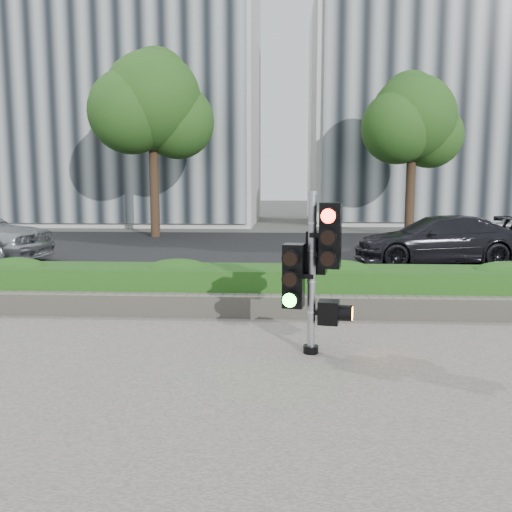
# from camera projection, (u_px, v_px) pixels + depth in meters

# --- Properties ---
(ground) EXTENTS (120.00, 120.00, 0.00)m
(ground) POSITION_uv_depth(u_px,v_px,m) (235.00, 357.00, 6.60)
(ground) COLOR #51514C
(ground) RESTS_ON ground
(sidewalk) EXTENTS (16.00, 11.00, 0.03)m
(sidewalk) POSITION_uv_depth(u_px,v_px,m) (204.00, 459.00, 4.13)
(sidewalk) COLOR #9E9389
(sidewalk) RESTS_ON ground
(road) EXTENTS (60.00, 13.00, 0.02)m
(road) POSITION_uv_depth(u_px,v_px,m) (266.00, 252.00, 16.50)
(road) COLOR black
(road) RESTS_ON ground
(curb) EXTENTS (60.00, 0.25, 0.12)m
(curb) POSITION_uv_depth(u_px,v_px,m) (252.00, 298.00, 9.71)
(curb) COLOR gray
(curb) RESTS_ON ground
(stone_wall) EXTENTS (12.00, 0.32, 0.34)m
(stone_wall) POSITION_uv_depth(u_px,v_px,m) (247.00, 306.00, 8.46)
(stone_wall) COLOR gray
(stone_wall) RESTS_ON sidewalk
(hedge) EXTENTS (12.00, 1.00, 0.68)m
(hedge) POSITION_uv_depth(u_px,v_px,m) (249.00, 287.00, 9.08)
(hedge) COLOR #398D2B
(hedge) RESTS_ON sidewalk
(building_left) EXTENTS (16.00, 9.00, 15.00)m
(building_left) POSITION_uv_depth(u_px,v_px,m) (107.00, 81.00, 28.86)
(building_left) COLOR #B7B7B2
(building_left) RESTS_ON ground
(building_right) EXTENTS (18.00, 10.00, 12.00)m
(building_right) POSITION_uv_depth(u_px,v_px,m) (475.00, 112.00, 29.93)
(building_right) COLOR #B7B7B2
(building_right) RESTS_ON ground
(tree_left) EXTENTS (4.61, 4.03, 7.34)m
(tree_left) POSITION_uv_depth(u_px,v_px,m) (152.00, 105.00, 20.58)
(tree_left) COLOR black
(tree_left) RESTS_ON ground
(tree_right) EXTENTS (4.10, 3.58, 6.53)m
(tree_right) POSITION_uv_depth(u_px,v_px,m) (412.00, 122.00, 21.09)
(tree_right) COLOR black
(tree_right) RESTS_ON ground
(traffic_signal) EXTENTS (0.71, 0.56, 1.98)m
(traffic_signal) POSITION_uv_depth(u_px,v_px,m) (314.00, 265.00, 6.53)
(traffic_signal) COLOR black
(traffic_signal) RESTS_ON sidewalk
(car_dark) EXTENTS (4.48, 2.26, 1.25)m
(car_dark) POSITION_uv_depth(u_px,v_px,m) (438.00, 240.00, 14.09)
(car_dark) COLOR black
(car_dark) RESTS_ON road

